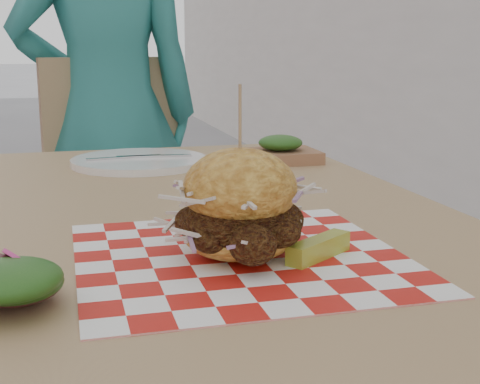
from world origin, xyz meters
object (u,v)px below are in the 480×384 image
(patio_table, at_px, (170,260))
(sandwich, at_px, (240,210))
(diner, at_px, (108,114))
(patio_chair, at_px, (110,193))

(patio_table, relative_size, sandwich, 6.31)
(diner, xyz_separation_m, patio_table, (0.01, -1.12, -0.11))
(diner, bearing_deg, sandwich, 91.28)
(patio_table, xyz_separation_m, sandwich, (0.04, -0.25, 0.13))
(patio_table, height_order, sandwich, sandwich)
(diner, relative_size, patio_table, 1.30)
(diner, distance_m, patio_chair, 0.24)
(patio_chair, bearing_deg, sandwich, -98.39)
(patio_table, xyz_separation_m, patio_chair, (-0.02, 1.04, -0.12))
(patio_chair, distance_m, sandwich, 1.32)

